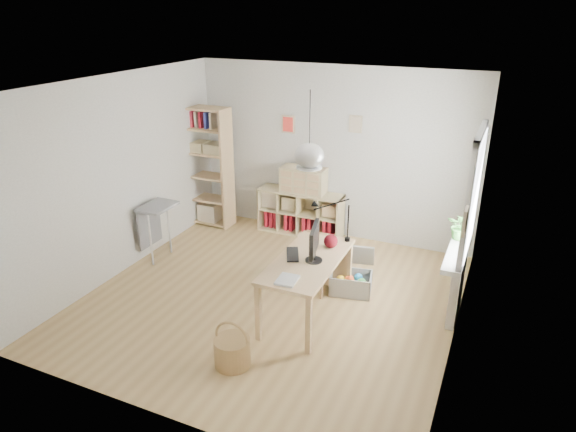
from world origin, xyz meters
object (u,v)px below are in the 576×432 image
at_px(monitor, 314,242).
at_px(desk, 307,266).
at_px(cube_shelf, 300,215).
at_px(tall_bookshelf, 207,162).
at_px(drawer_chest, 303,180).
at_px(storage_chest, 352,278).
at_px(chair, 316,259).

bearing_deg(monitor, desk, 159.01).
height_order(desk, cube_shelf, desk).
bearing_deg(tall_bookshelf, drawer_chest, 8.36).
xyz_separation_m(tall_bookshelf, storage_chest, (2.92, -1.19, -0.91)).
xyz_separation_m(cube_shelf, tall_bookshelf, (-1.56, -0.28, 0.79)).
relative_size(cube_shelf, monitor, 2.81).
bearing_deg(desk, chair, 101.18).
bearing_deg(storage_chest, chair, -172.73).
distance_m(chair, storage_chest, 0.54).
height_order(cube_shelf, chair, chair).
bearing_deg(storage_chest, tall_bookshelf, 146.87).
distance_m(cube_shelf, drawer_chest, 0.63).
height_order(storage_chest, drawer_chest, drawer_chest).
height_order(chair, storage_chest, chair).
xyz_separation_m(storage_chest, drawer_chest, (-1.28, 1.43, 0.74)).
xyz_separation_m(cube_shelf, monitor, (1.10, -2.24, 0.70)).
height_order(desk, tall_bookshelf, tall_bookshelf).
xyz_separation_m(tall_bookshelf, chair, (2.47, -1.34, -0.65)).
height_order(tall_bookshelf, chair, tall_bookshelf).
relative_size(chair, monitor, 1.54).
relative_size(chair, drawer_chest, 1.07).
bearing_deg(drawer_chest, tall_bookshelf, -172.34).
xyz_separation_m(chair, drawer_chest, (-0.83, 1.58, 0.49)).
bearing_deg(storage_chest, drawer_chest, 120.98).
height_order(desk, storage_chest, desk).
bearing_deg(cube_shelf, monitor, -63.79).
distance_m(storage_chest, monitor, 1.15).
bearing_deg(cube_shelf, chair, -60.89).
xyz_separation_m(cube_shelf, storage_chest, (1.35, -1.47, -0.12)).
bearing_deg(drawer_chest, monitor, -65.51).
relative_size(desk, chair, 1.96).
relative_size(desk, storage_chest, 2.19).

